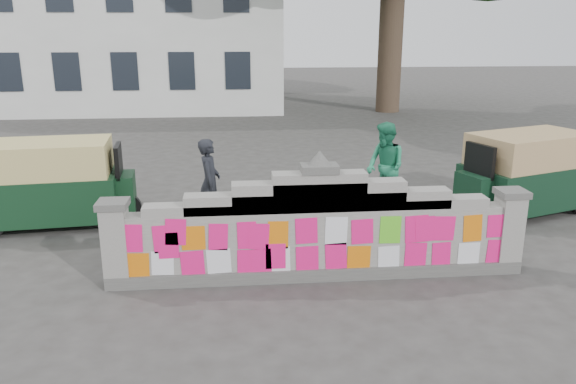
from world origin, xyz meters
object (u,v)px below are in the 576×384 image
at_px(rickshaw_left, 53,182).
at_px(rickshaw_right, 525,172).
at_px(pedestrian, 385,167).
at_px(cyclist_bike, 211,212).
at_px(cyclist_rider, 210,195).

xyz_separation_m(rickshaw_left, rickshaw_right, (9.51, -0.16, 0.01)).
relative_size(pedestrian, rickshaw_left, 0.61).
relative_size(cyclist_bike, cyclist_rider, 1.12).
bearing_deg(cyclist_rider, cyclist_bike, 0.00).
height_order(cyclist_bike, rickshaw_left, rickshaw_left).
bearing_deg(cyclist_bike, cyclist_rider, 0.00).
distance_m(pedestrian, rickshaw_left, 6.69).
relative_size(cyclist_bike, pedestrian, 0.96).
bearing_deg(pedestrian, cyclist_rider, -89.60).
bearing_deg(rickshaw_right, rickshaw_left, -20.49).
distance_m(cyclist_bike, cyclist_rider, 0.33).
bearing_deg(cyclist_rider, rickshaw_left, 75.90).
xyz_separation_m(pedestrian, rickshaw_right, (2.83, -0.49, -0.06)).
xyz_separation_m(cyclist_bike, rickshaw_right, (6.44, 0.81, 0.40)).
height_order(pedestrian, rickshaw_left, pedestrian).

